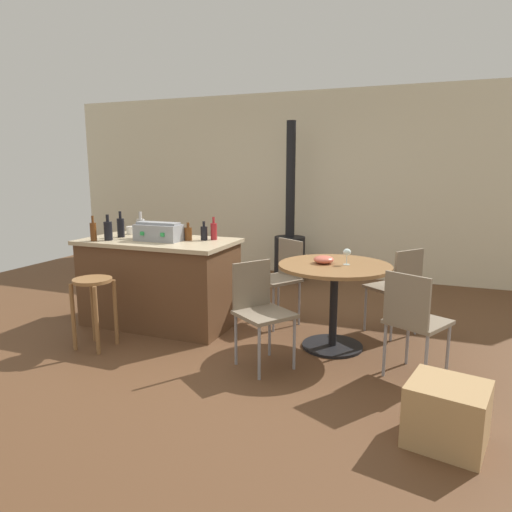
{
  "coord_description": "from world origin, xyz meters",
  "views": [
    {
      "loc": [
        1.85,
        -3.76,
        1.6
      ],
      "look_at": [
        0.24,
        0.38,
        0.75
      ],
      "focal_mm": 32.38,
      "sensor_mm": 36.0,
      "label": 1
    }
  ],
  "objects_px": {
    "bottle_5": "(214,231)",
    "kitchen_island": "(160,282)",
    "wooden_stool": "(94,297)",
    "folding_chair_left": "(281,274)",
    "wood_stove": "(290,244)",
    "bottle_0": "(108,230)",
    "wine_glass": "(347,253)",
    "bottle_1": "(121,227)",
    "folding_chair_far": "(398,284)",
    "serving_bowl": "(324,260)",
    "dining_table": "(334,284)",
    "folding_chair_right": "(260,306)",
    "cup_1": "(185,232)",
    "cardboard_box": "(447,414)",
    "folding_chair_near": "(414,317)",
    "toolbox": "(159,232)",
    "bottle_6": "(141,228)",
    "bottle_4": "(188,233)",
    "cup_0": "(131,230)",
    "bottle_3": "(204,233)",
    "bottle_2": "(93,231)"
  },
  "relations": [
    {
      "from": "bottle_5",
      "to": "kitchen_island",
      "type": "bearing_deg",
      "value": -158.92
    },
    {
      "from": "wooden_stool",
      "to": "folding_chair_left",
      "type": "relative_size",
      "value": 0.73
    },
    {
      "from": "wood_stove",
      "to": "bottle_0",
      "type": "height_order",
      "value": "wood_stove"
    },
    {
      "from": "wine_glass",
      "to": "bottle_1",
      "type": "bearing_deg",
      "value": 179.99
    },
    {
      "from": "folding_chair_far",
      "to": "kitchen_island",
      "type": "bearing_deg",
      "value": -167.05
    },
    {
      "from": "wine_glass",
      "to": "serving_bowl",
      "type": "relative_size",
      "value": 0.8
    },
    {
      "from": "dining_table",
      "to": "folding_chair_right",
      "type": "xyz_separation_m",
      "value": [
        -0.49,
        -0.58,
        -0.09
      ]
    },
    {
      "from": "cup_1",
      "to": "cardboard_box",
      "type": "distance_m",
      "value": 3.07
    },
    {
      "from": "folding_chair_near",
      "to": "folding_chair_left",
      "type": "height_order",
      "value": "folding_chair_left"
    },
    {
      "from": "folding_chair_far",
      "to": "folding_chair_left",
      "type": "xyz_separation_m",
      "value": [
        -1.15,
        -0.05,
        0.01
      ]
    },
    {
      "from": "wooden_stool",
      "to": "bottle_1",
      "type": "relative_size",
      "value": 2.34
    },
    {
      "from": "serving_bowl",
      "to": "toolbox",
      "type": "bearing_deg",
      "value": -178.2
    },
    {
      "from": "bottle_6",
      "to": "bottle_4",
      "type": "bearing_deg",
      "value": 2.58
    },
    {
      "from": "folding_chair_near",
      "to": "bottle_4",
      "type": "xyz_separation_m",
      "value": [
        -2.2,
        0.51,
        0.46
      ]
    },
    {
      "from": "cup_0",
      "to": "bottle_3",
      "type": "bearing_deg",
      "value": -5.22
    },
    {
      "from": "wood_stove",
      "to": "cardboard_box",
      "type": "bearing_deg",
      "value": -59.8
    },
    {
      "from": "wooden_stool",
      "to": "folding_chair_near",
      "type": "xyz_separation_m",
      "value": [
        2.69,
        0.34,
        0.03
      ]
    },
    {
      "from": "bottle_4",
      "to": "folding_chair_near",
      "type": "bearing_deg",
      "value": -12.98
    },
    {
      "from": "bottle_6",
      "to": "wooden_stool",
      "type": "bearing_deg",
      "value": -86.52
    },
    {
      "from": "cardboard_box",
      "to": "wood_stove",
      "type": "bearing_deg",
      "value": 120.2
    },
    {
      "from": "bottle_0",
      "to": "serving_bowl",
      "type": "height_order",
      "value": "bottle_0"
    },
    {
      "from": "bottle_0",
      "to": "cardboard_box",
      "type": "xyz_separation_m",
      "value": [
        3.19,
        -1.03,
        -0.8
      ]
    },
    {
      "from": "wood_stove",
      "to": "bottle_2",
      "type": "distance_m",
      "value": 2.92
    },
    {
      "from": "toolbox",
      "to": "bottle_1",
      "type": "xyz_separation_m",
      "value": [
        -0.51,
        0.07,
        0.02
      ]
    },
    {
      "from": "wood_stove",
      "to": "kitchen_island",
      "type": "bearing_deg",
      "value": -106.71
    },
    {
      "from": "bottle_4",
      "to": "kitchen_island",
      "type": "bearing_deg",
      "value": -167.61
    },
    {
      "from": "bottle_6",
      "to": "cardboard_box",
      "type": "relative_size",
      "value": 0.63
    },
    {
      "from": "cardboard_box",
      "to": "wine_glass",
      "type": "bearing_deg",
      "value": 123.85
    },
    {
      "from": "bottle_0",
      "to": "bottle_6",
      "type": "xyz_separation_m",
      "value": [
        0.21,
        0.26,
        0.0
      ]
    },
    {
      "from": "cup_0",
      "to": "toolbox",
      "type": "bearing_deg",
      "value": -27.67
    },
    {
      "from": "bottle_2",
      "to": "cup_0",
      "type": "distance_m",
      "value": 0.53
    },
    {
      "from": "cup_0",
      "to": "cup_1",
      "type": "relative_size",
      "value": 1.07
    },
    {
      "from": "folding_chair_right",
      "to": "bottle_3",
      "type": "relative_size",
      "value": 4.45
    },
    {
      "from": "bottle_2",
      "to": "bottle_0",
      "type": "bearing_deg",
      "value": 35.09
    },
    {
      "from": "wooden_stool",
      "to": "cup_0",
      "type": "relative_size",
      "value": 5.29
    },
    {
      "from": "dining_table",
      "to": "folding_chair_near",
      "type": "relative_size",
      "value": 1.17
    },
    {
      "from": "wooden_stool",
      "to": "bottle_4",
      "type": "relative_size",
      "value": 3.52
    },
    {
      "from": "folding_chair_left",
      "to": "bottle_1",
      "type": "height_order",
      "value": "bottle_1"
    },
    {
      "from": "dining_table",
      "to": "folding_chair_far",
      "type": "relative_size",
      "value": 1.16
    },
    {
      "from": "folding_chair_near",
      "to": "bottle_4",
      "type": "relative_size",
      "value": 4.67
    },
    {
      "from": "folding_chair_left",
      "to": "bottle_3",
      "type": "distance_m",
      "value": 0.9
    },
    {
      "from": "bottle_3",
      "to": "serving_bowl",
      "type": "distance_m",
      "value": 1.28
    },
    {
      "from": "folding_chair_left",
      "to": "dining_table",
      "type": "bearing_deg",
      "value": -36.98
    },
    {
      "from": "bottle_5",
      "to": "bottle_6",
      "type": "xyz_separation_m",
      "value": [
        -0.76,
        -0.16,
        0.02
      ]
    },
    {
      "from": "folding_chair_far",
      "to": "bottle_0",
      "type": "bearing_deg",
      "value": -164.86
    },
    {
      "from": "wood_stove",
      "to": "bottle_1",
      "type": "relative_size",
      "value": 8.22
    },
    {
      "from": "folding_chair_right",
      "to": "cup_1",
      "type": "height_order",
      "value": "cup_1"
    },
    {
      "from": "bottle_0",
      "to": "bottle_5",
      "type": "bearing_deg",
      "value": 23.27
    },
    {
      "from": "wood_stove",
      "to": "serving_bowl",
      "type": "bearing_deg",
      "value": -66.07
    },
    {
      "from": "folding_chair_far",
      "to": "cardboard_box",
      "type": "bearing_deg",
      "value": -76.29
    }
  ]
}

